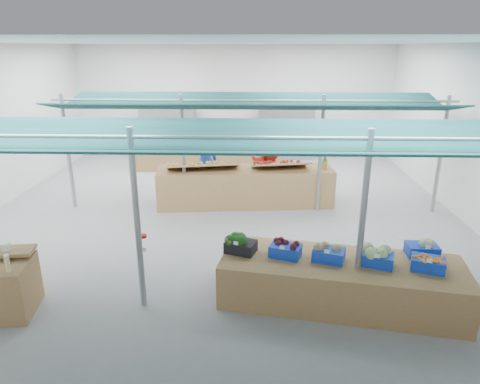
{
  "coord_description": "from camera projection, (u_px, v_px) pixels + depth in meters",
  "views": [
    {
      "loc": [
        0.84,
        -10.13,
        4.11
      ],
      "look_at": [
        0.53,
        -1.6,
        1.2
      ],
      "focal_mm": 32.0,
      "sensor_mm": 36.0,
      "label": 1
    }
  ],
  "objects": [
    {
      "name": "crate_beets",
      "position": [
        286.0,
        249.0,
        7.15
      ],
      "size": [
        0.59,
        0.5,
        0.29
      ],
      "rotation": [
        0.0,
        0.0,
        -0.34
      ],
      "color": "#1137B9",
      "rests_on": "veg_counter"
    },
    {
      "name": "fruit_counter",
      "position": [
        245.0,
        186.0,
        11.61
      ],
      "size": [
        4.77,
        1.54,
        1.0
      ],
      "primitive_type": "cube",
      "rotation": [
        0.0,
        0.0,
        0.09
      ],
      "color": "brown",
      "rests_on": "floor"
    },
    {
      "name": "far_counter",
      "position": [
        210.0,
        155.0,
        15.14
      ],
      "size": [
        5.14,
        1.37,
        0.91
      ],
      "primitive_type": "cube",
      "rotation": [
        0.0,
        0.0,
        0.07
      ],
      "color": "brown",
      "rests_on": "floor"
    },
    {
      "name": "crate_celeriac",
      "position": [
        329.0,
        252.0,
        7.0
      ],
      "size": [
        0.59,
        0.5,
        0.31
      ],
      "rotation": [
        0.0,
        0.0,
        -0.34
      ],
      "color": "#1137B9",
      "rests_on": "veg_counter"
    },
    {
      "name": "crate_cabbage",
      "position": [
        378.0,
        256.0,
        6.85
      ],
      "size": [
        0.59,
        0.5,
        0.35
      ],
      "rotation": [
        0.0,
        0.0,
        -0.34
      ],
      "color": "#1137B9",
      "rests_on": "veg_counter"
    },
    {
      "name": "vendor_left",
      "position": [
        205.0,
        160.0,
        12.55
      ],
      "size": [
        0.72,
        0.51,
        1.87
      ],
      "primitive_type": "imported",
      "rotation": [
        0.0,
        0.0,
        3.23
      ],
      "color": "#1A3BA9",
      "rests_on": "floor"
    },
    {
      "name": "pole_grid",
      "position": [
        251.0,
        166.0,
        8.67
      ],
      "size": [
        10.0,
        4.6,
        3.0
      ],
      "color": "gray",
      "rests_on": "floor"
    },
    {
      "name": "crate_broccoli",
      "position": [
        241.0,
        243.0,
        7.29
      ],
      "size": [
        0.59,
        0.5,
        0.35
      ],
      "rotation": [
        0.0,
        0.0,
        -0.34
      ],
      "color": "black",
      "rests_on": "veg_counter"
    },
    {
      "name": "veg_counter",
      "position": [
        340.0,
        282.0,
        7.13
      ],
      "size": [
        4.11,
        1.96,
        0.77
      ],
      "primitive_type": "cube",
      "rotation": [
        0.0,
        0.0,
        -0.17
      ],
      "color": "brown",
      "rests_on": "floor"
    },
    {
      "name": "apple_heap_red",
      "position": [
        281.0,
        163.0,
        11.34
      ],
      "size": [
        1.6,
        0.96,
        0.27
      ],
      "rotation": [
        0.0,
        0.0,
        0.18
      ],
      "color": "#997247",
      "rests_on": "fruit_counter"
    },
    {
      "name": "apple_heap_yellow",
      "position": [
        203.0,
        164.0,
        11.23
      ],
      "size": [
        2.0,
        1.04,
        0.27
      ],
      "rotation": [
        0.0,
        0.0,
        0.18
      ],
      "color": "#997247",
      "rests_on": "fruit_counter"
    },
    {
      "name": "sparrow",
      "position": [
        229.0,
        241.0,
        7.16
      ],
      "size": [
        0.12,
        0.09,
        0.11
      ],
      "rotation": [
        0.0,
        0.0,
        -0.34
      ],
      "color": "brown",
      "rests_on": "crate_broccoli"
    },
    {
      "name": "pineapple",
      "position": [
        325.0,
        162.0,
        11.4
      ],
      "size": [
        0.14,
        0.14,
        0.39
      ],
      "rotation": [
        0.0,
        0.0,
        0.18
      ],
      "color": "#8C6019",
      "rests_on": "fruit_counter"
    },
    {
      "name": "crate_extra",
      "position": [
        422.0,
        247.0,
        7.16
      ],
      "size": [
        0.5,
        0.4,
        0.32
      ],
      "rotation": [
        0.0,
        0.0,
        -0.0
      ],
      "color": "#1137B9",
      "rests_on": "veg_counter"
    },
    {
      "name": "back_shelving_left",
      "position": [
        168.0,
        132.0,
        16.37
      ],
      "size": [
        2.0,
        0.5,
        2.0
      ],
      "primitive_type": "cube",
      "color": "#B23F33",
      "rests_on": "floor"
    },
    {
      "name": "vendor_right",
      "position": [
        267.0,
        161.0,
        12.49
      ],
      "size": [
        0.97,
        0.79,
        1.87
      ],
      "primitive_type": "imported",
      "rotation": [
        0.0,
        0.0,
        3.23
      ],
      "color": "#A31F14",
      "rests_on": "floor"
    },
    {
      "name": "hall",
      "position": [
        224.0,
        104.0,
        11.44
      ],
      "size": [
        13.0,
        13.0,
        13.0
      ],
      "color": "silver",
      "rests_on": "ground"
    },
    {
      "name": "back_shelving_right",
      "position": [
        286.0,
        133.0,
        16.22
      ],
      "size": [
        2.0,
        0.5,
        2.0
      ],
      "primitive_type": "cube",
      "color": "#B23F33",
      "rests_on": "floor"
    },
    {
      "name": "crate_stack",
      "position": [
        421.0,
        266.0,
        7.86
      ],
      "size": [
        0.54,
        0.44,
        0.57
      ],
      "primitive_type": "cube",
      "rotation": [
        0.0,
        0.0,
        0.27
      ],
      "color": "#1137B9",
      "rests_on": "floor"
    },
    {
      "name": "awnings",
      "position": [
        251.0,
        118.0,
        8.36
      ],
      "size": [
        9.5,
        7.08,
        0.3
      ],
      "color": "#09282A",
      "rests_on": "pole_grid"
    },
    {
      "name": "crate_carrots",
      "position": [
        428.0,
        263.0,
        6.72
      ],
      "size": [
        0.59,
        0.5,
        0.29
      ],
      "rotation": [
        0.0,
        0.0,
        -0.34
      ],
      "color": "#1137B9",
      "rests_on": "veg_counter"
    },
    {
      "name": "pole_ribbon",
      "position": [
        143.0,
        237.0,
        7.15
      ],
      "size": [
        0.12,
        0.12,
        0.28
      ],
      "color": "red",
      "rests_on": "pole_grid"
    },
    {
      "name": "floor",
      "position": [
        222.0,
        216.0,
        10.94
      ],
      "size": [
        13.0,
        13.0,
        0.0
      ],
      "primitive_type": "plane",
      "color": "gray",
      "rests_on": "ground"
    }
  ]
}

